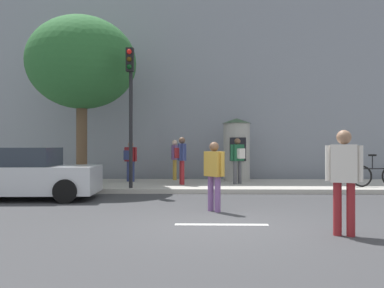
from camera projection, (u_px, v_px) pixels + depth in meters
The scene contains 15 objects.
ground_plane at pixel (222, 225), 7.86m from camera, with size 80.00×80.00×0.00m, color #38383A.
sidewalk_curb at pixel (211, 186), 14.85m from camera, with size 36.00×4.00×0.15m, color #B2ADA3.
lane_markings at pixel (222, 225), 7.86m from camera, with size 25.80×0.16×0.01m.
building_backdrop at pixel (209, 85), 19.87m from camera, with size 36.00×5.00×8.96m, color gray.
traffic_light at pixel (130, 95), 13.17m from camera, with size 0.24×0.45×4.51m.
poster_column at pixel (237, 149), 15.97m from camera, with size 1.14×1.14×2.46m.
street_tree at pixel (82, 63), 14.64m from camera, with size 3.89×3.89×6.01m.
pedestrian_in_dark_shirt at pixel (344, 172), 6.91m from camera, with size 0.57×0.48×1.79m.
pedestrian_in_light_jacket at pixel (214, 171), 9.45m from camera, with size 0.48×0.51×1.61m.
pedestrian_in_red_top at pixel (181, 156), 14.48m from camera, with size 0.45×0.66×1.68m.
pedestrian_tallest at pixel (175, 157), 16.45m from camera, with size 0.30×0.56×1.61m.
pedestrian_with_bag at pixel (130, 158), 15.66m from camera, with size 0.53×0.49×1.53m.
pedestrian_with_backpack at pixel (238, 156), 14.69m from camera, with size 0.54×0.53×1.65m.
bicycle_leaning at pixel (377, 175), 13.61m from camera, with size 1.77×0.26×1.09m.
parked_car_red at pixel (18, 174), 11.57m from camera, with size 4.44×2.03×1.47m.
Camera 1 is at (-0.41, -7.87, 1.52)m, focal length 38.15 mm.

